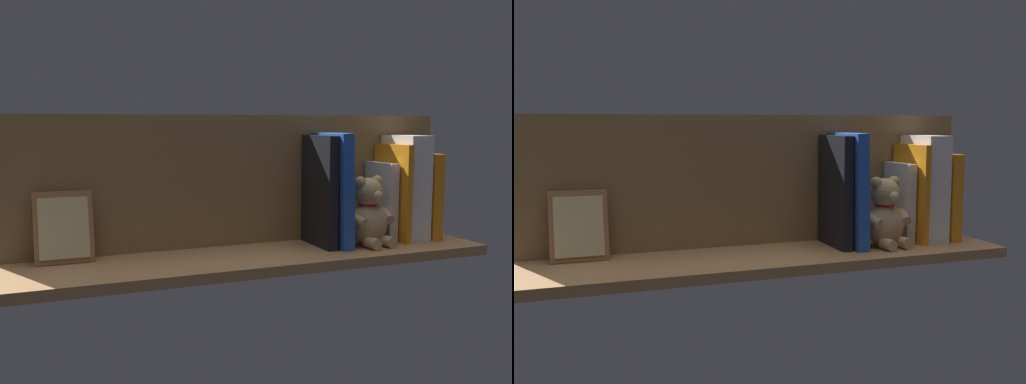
% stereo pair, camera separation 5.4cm
% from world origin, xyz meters
% --- Properties ---
extents(ground_plane, '(1.06, 0.25, 0.02)m').
position_xyz_m(ground_plane, '(0.00, 0.00, -0.01)').
color(ground_plane, '#A87A4C').
extents(shelf_back_panel, '(1.06, 0.02, 0.30)m').
position_xyz_m(shelf_back_panel, '(0.00, -0.10, 0.15)').
color(shelf_back_panel, olive).
rests_on(shelf_back_panel, ground_plane).
extents(book_0, '(0.03, 0.14, 0.21)m').
position_xyz_m(book_0, '(-0.46, -0.02, 0.10)').
color(book_0, orange).
rests_on(book_0, ground_plane).
extents(dictionary_thick_white, '(0.06, 0.13, 0.25)m').
position_xyz_m(dictionary_thick_white, '(-0.41, -0.03, 0.13)').
color(dictionary_thick_white, white).
rests_on(dictionary_thick_white, ground_plane).
extents(book_1, '(0.01, 0.14, 0.23)m').
position_xyz_m(book_1, '(-0.37, -0.02, 0.12)').
color(book_1, orange).
rests_on(book_1, ground_plane).
extents(book_2, '(0.02, 0.11, 0.19)m').
position_xyz_m(book_2, '(-0.34, -0.03, 0.09)').
color(book_2, silver).
rests_on(book_2, ground_plane).
extents(teddy_bear, '(0.13, 0.11, 0.16)m').
position_xyz_m(teddy_bear, '(-0.28, 0.02, 0.07)').
color(teddy_bear, tan).
rests_on(teddy_bear, ground_plane).
extents(book_3, '(0.03, 0.15, 0.26)m').
position_xyz_m(book_3, '(-0.20, -0.01, 0.13)').
color(book_3, blue).
rests_on(book_3, ground_plane).
extents(book_4, '(0.02, 0.14, 0.26)m').
position_xyz_m(book_4, '(-0.17, -0.02, 0.13)').
color(book_4, black).
rests_on(book_4, ground_plane).
extents(picture_frame_leaning, '(0.12, 0.04, 0.15)m').
position_xyz_m(picture_frame_leaning, '(0.40, -0.07, 0.07)').
color(picture_frame_leaning, '#9E6B3D').
rests_on(picture_frame_leaning, ground_plane).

